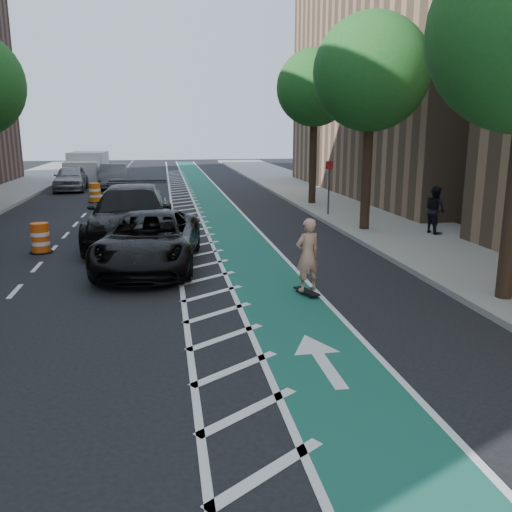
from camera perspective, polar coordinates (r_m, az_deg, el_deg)
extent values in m
plane|color=black|center=(11.62, -11.42, -6.33)|extent=(120.00, 120.00, 0.00)
cube|color=#195942|center=(21.46, -2.68, 2.93)|extent=(2.00, 90.00, 0.01)
cube|color=silver|center=(21.33, -6.68, 2.79)|extent=(1.40, 90.00, 0.01)
cube|color=gray|center=(23.13, 13.55, 3.51)|extent=(5.00, 90.00, 0.15)
cube|color=gray|center=(22.29, 7.73, 3.41)|extent=(0.12, 90.00, 0.16)
cube|color=#84664C|center=(35.79, 20.44, 21.57)|extent=(14.00, 22.00, 19.00)
cylinder|color=#382619|center=(13.34, 24.45, 5.00)|extent=(0.36, 0.36, 4.40)
cylinder|color=#382619|center=(20.43, 11.89, 8.36)|extent=(0.36, 0.36, 4.40)
sphere|color=#1B531D|center=(20.46, 12.39, 18.45)|extent=(4.20, 4.20, 4.20)
cylinder|color=#382619|center=(28.01, 5.88, 9.82)|extent=(0.36, 0.36, 4.40)
sphere|color=#1B531D|center=(28.03, 6.06, 17.18)|extent=(4.20, 4.20, 4.20)
cylinder|color=#4C4C4C|center=(24.19, 7.66, 6.86)|extent=(0.08, 0.08, 2.40)
cube|color=red|center=(24.09, 7.74, 9.46)|extent=(0.35, 0.02, 0.35)
cube|color=black|center=(12.89, 5.36, -3.71)|extent=(0.49, 0.84, 0.03)
cylinder|color=black|center=(13.08, 4.38, -3.73)|extent=(0.05, 0.07, 0.06)
cylinder|color=black|center=(13.17, 4.99, -3.62)|extent=(0.05, 0.07, 0.06)
cylinder|color=black|center=(12.66, 5.73, -4.34)|extent=(0.05, 0.07, 0.06)
cylinder|color=black|center=(12.75, 6.35, -4.23)|extent=(0.05, 0.07, 0.06)
imported|color=tan|center=(12.67, 5.45, 0.10)|extent=(0.73, 0.60, 1.73)
imported|color=black|center=(15.60, -11.14, 1.68)|extent=(3.23, 5.89, 1.56)
imported|color=black|center=(19.13, -12.97, 4.25)|extent=(2.92, 6.72, 1.92)
imported|color=gray|center=(36.73, -18.91, 7.79)|extent=(2.07, 4.75, 1.59)
imported|color=#504F54|center=(37.27, -14.76, 8.11)|extent=(1.77, 4.79, 1.57)
imported|color=black|center=(20.60, 18.31, 4.65)|extent=(0.79, 0.94, 1.70)
cube|color=silver|center=(41.66, -17.18, 8.90)|extent=(2.59, 3.64, 2.21)
cube|color=silver|center=(39.07, -17.80, 8.20)|extent=(2.29, 1.87, 1.66)
cylinder|color=black|center=(38.87, -19.33, 7.41)|extent=(0.31, 0.79, 0.77)
cylinder|color=black|center=(38.51, -16.41, 7.57)|extent=(0.31, 0.79, 0.77)
cylinder|color=black|center=(42.76, -18.24, 7.96)|extent=(0.31, 0.79, 0.77)
cylinder|color=black|center=(42.43, -15.57, 8.10)|extent=(0.31, 0.79, 0.77)
cylinder|color=#E74E0C|center=(18.42, -21.76, 1.77)|extent=(0.55, 0.55, 0.95)
cylinder|color=silver|center=(18.45, -21.72, 1.29)|extent=(0.56, 0.56, 0.13)
cylinder|color=silver|center=(18.40, -21.80, 2.19)|extent=(0.56, 0.56, 0.13)
cylinder|color=black|center=(18.51, -21.64, 0.39)|extent=(0.70, 0.70, 0.04)
cylinder|color=#FB4F0D|center=(20.86, -15.74, 3.33)|extent=(0.50, 0.50, 0.86)
cylinder|color=silver|center=(20.89, -15.72, 2.95)|extent=(0.51, 0.51, 0.11)
cylinder|color=silver|center=(20.84, -15.76, 3.67)|extent=(0.51, 0.51, 0.11)
cylinder|color=black|center=(20.93, -15.67, 2.23)|extent=(0.63, 0.63, 0.04)
cylinder|color=orange|center=(30.36, -16.60, 6.41)|extent=(0.60, 0.60, 1.03)
cylinder|color=silver|center=(30.38, -16.58, 6.09)|extent=(0.61, 0.61, 0.14)
cylinder|color=silver|center=(30.35, -16.62, 6.69)|extent=(0.61, 0.61, 0.14)
cylinder|color=black|center=(30.42, -16.54, 5.49)|extent=(0.76, 0.76, 0.05)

